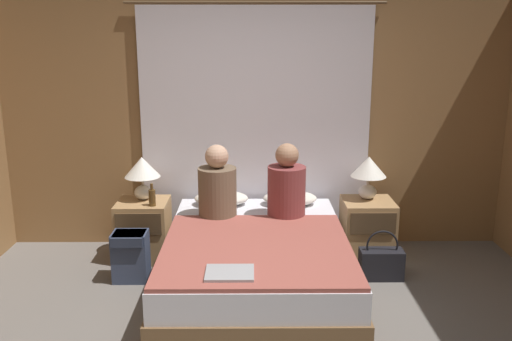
{
  "coord_description": "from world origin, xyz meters",
  "views": [
    {
      "loc": [
        -0.03,
        -3.04,
        2.01
      ],
      "look_at": [
        0.0,
        1.22,
        0.93
      ],
      "focal_mm": 38.0,
      "sensor_mm": 36.0,
      "label": 1
    }
  ],
  "objects_px": {
    "bed": "(256,265)",
    "laptop_on_bed": "(230,273)",
    "pillow_left": "(221,198)",
    "pillow_right": "(290,198)",
    "person_right_in_bed": "(287,187)",
    "backpack_on_floor": "(131,253)",
    "beer_bottle_on_left_stand": "(152,197)",
    "nightstand_left": "(144,230)",
    "lamp_right": "(369,171)",
    "handbag_on_floor": "(381,263)",
    "nightstand_right": "(367,229)",
    "lamp_left": "(142,171)",
    "person_left_in_bed": "(217,188)"
  },
  "relations": [
    {
      "from": "handbag_on_floor",
      "to": "beer_bottle_on_left_stand",
      "type": "bearing_deg",
      "value": 170.41
    },
    {
      "from": "nightstand_right",
      "to": "backpack_on_floor",
      "type": "relative_size",
      "value": 1.29
    },
    {
      "from": "nightstand_left",
      "to": "bed",
      "type": "bearing_deg",
      "value": -34.4
    },
    {
      "from": "person_right_in_bed",
      "to": "nightstand_left",
      "type": "bearing_deg",
      "value": 168.61
    },
    {
      "from": "lamp_right",
      "to": "handbag_on_floor",
      "type": "height_order",
      "value": "lamp_right"
    },
    {
      "from": "lamp_right",
      "to": "pillow_left",
      "type": "relative_size",
      "value": 0.8
    },
    {
      "from": "nightstand_right",
      "to": "pillow_right",
      "type": "distance_m",
      "value": 0.76
    },
    {
      "from": "nightstand_left",
      "to": "handbag_on_floor",
      "type": "bearing_deg",
      "value": -12.36
    },
    {
      "from": "pillow_left",
      "to": "person_left_in_bed",
      "type": "relative_size",
      "value": 0.78
    },
    {
      "from": "person_right_in_bed",
      "to": "backpack_on_floor",
      "type": "distance_m",
      "value": 1.42
    },
    {
      "from": "pillow_right",
      "to": "lamp_right",
      "type": "bearing_deg",
      "value": -1.95
    },
    {
      "from": "pillow_left",
      "to": "person_right_in_bed",
      "type": "distance_m",
      "value": 0.71
    },
    {
      "from": "pillow_right",
      "to": "laptop_on_bed",
      "type": "height_order",
      "value": "pillow_right"
    },
    {
      "from": "person_left_in_bed",
      "to": "beer_bottle_on_left_stand",
      "type": "bearing_deg",
      "value": 166.94
    },
    {
      "from": "pillow_right",
      "to": "nightstand_left",
      "type": "bearing_deg",
      "value": -175.95
    },
    {
      "from": "lamp_left",
      "to": "pillow_right",
      "type": "bearing_deg",
      "value": 1.03
    },
    {
      "from": "nightstand_left",
      "to": "backpack_on_floor",
      "type": "distance_m",
      "value": 0.47
    },
    {
      "from": "laptop_on_bed",
      "to": "lamp_right",
      "type": "bearing_deg",
      "value": 51.84
    },
    {
      "from": "nightstand_right",
      "to": "lamp_left",
      "type": "bearing_deg",
      "value": 178.02
    },
    {
      "from": "nightstand_right",
      "to": "backpack_on_floor",
      "type": "distance_m",
      "value": 2.12
    },
    {
      "from": "backpack_on_floor",
      "to": "person_right_in_bed",
      "type": "bearing_deg",
      "value": 9.01
    },
    {
      "from": "pillow_left",
      "to": "backpack_on_floor",
      "type": "height_order",
      "value": "pillow_left"
    },
    {
      "from": "nightstand_right",
      "to": "lamp_right",
      "type": "xyz_separation_m",
      "value": [
        0.0,
        0.07,
        0.53
      ]
    },
    {
      "from": "nightstand_right",
      "to": "pillow_right",
      "type": "xyz_separation_m",
      "value": [
        -0.71,
        0.09,
        0.27
      ]
    },
    {
      "from": "lamp_right",
      "to": "backpack_on_floor",
      "type": "relative_size",
      "value": 0.94
    },
    {
      "from": "bed",
      "to": "laptop_on_bed",
      "type": "distance_m",
      "value": 0.82
    },
    {
      "from": "nightstand_right",
      "to": "handbag_on_floor",
      "type": "distance_m",
      "value": 0.47
    },
    {
      "from": "pillow_left",
      "to": "pillow_right",
      "type": "bearing_deg",
      "value": 0.0
    },
    {
      "from": "bed",
      "to": "handbag_on_floor",
      "type": "distance_m",
      "value": 1.08
    },
    {
      "from": "bed",
      "to": "backpack_on_floor",
      "type": "height_order",
      "value": "bed"
    },
    {
      "from": "nightstand_left",
      "to": "person_right_in_bed",
      "type": "height_order",
      "value": "person_right_in_bed"
    },
    {
      "from": "nightstand_right",
      "to": "beer_bottle_on_left_stand",
      "type": "height_order",
      "value": "beer_bottle_on_left_stand"
    },
    {
      "from": "person_left_in_bed",
      "to": "person_right_in_bed",
      "type": "relative_size",
      "value": 0.98
    },
    {
      "from": "lamp_left",
      "to": "handbag_on_floor",
      "type": "relative_size",
      "value": 0.92
    },
    {
      "from": "person_right_in_bed",
      "to": "backpack_on_floor",
      "type": "xyz_separation_m",
      "value": [
        -1.3,
        -0.21,
        -0.51
      ]
    },
    {
      "from": "bed",
      "to": "person_right_in_bed",
      "type": "bearing_deg",
      "value": 59.49
    },
    {
      "from": "laptop_on_bed",
      "to": "lamp_left",
      "type": "bearing_deg",
      "value": 118.97
    },
    {
      "from": "handbag_on_floor",
      "to": "bed",
      "type": "bearing_deg",
      "value": -166.9
    },
    {
      "from": "lamp_left",
      "to": "backpack_on_floor",
      "type": "xyz_separation_m",
      "value": [
        -0.02,
        -0.54,
        -0.57
      ]
    },
    {
      "from": "nightstand_left",
      "to": "lamp_left",
      "type": "xyz_separation_m",
      "value": [
        0.0,
        0.07,
        0.53
      ]
    },
    {
      "from": "pillow_right",
      "to": "laptop_on_bed",
      "type": "relative_size",
      "value": 1.58
    },
    {
      "from": "person_left_in_bed",
      "to": "handbag_on_floor",
      "type": "height_order",
      "value": "person_left_in_bed"
    },
    {
      "from": "pillow_right",
      "to": "beer_bottle_on_left_stand",
      "type": "height_order",
      "value": "beer_bottle_on_left_stand"
    },
    {
      "from": "nightstand_right",
      "to": "lamp_right",
      "type": "bearing_deg",
      "value": 90.0
    },
    {
      "from": "bed",
      "to": "beer_bottle_on_left_stand",
      "type": "bearing_deg",
      "value": 147.59
    },
    {
      "from": "bed",
      "to": "lamp_right",
      "type": "relative_size",
      "value": 5.04
    },
    {
      "from": "pillow_right",
      "to": "nightstand_right",
      "type": "bearing_deg",
      "value": -7.65
    },
    {
      "from": "nightstand_left",
      "to": "pillow_right",
      "type": "relative_size",
      "value": 1.1
    },
    {
      "from": "backpack_on_floor",
      "to": "laptop_on_bed",
      "type": "bearing_deg",
      "value": -48.78
    },
    {
      "from": "lamp_right",
      "to": "backpack_on_floor",
      "type": "height_order",
      "value": "lamp_right"
    }
  ]
}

